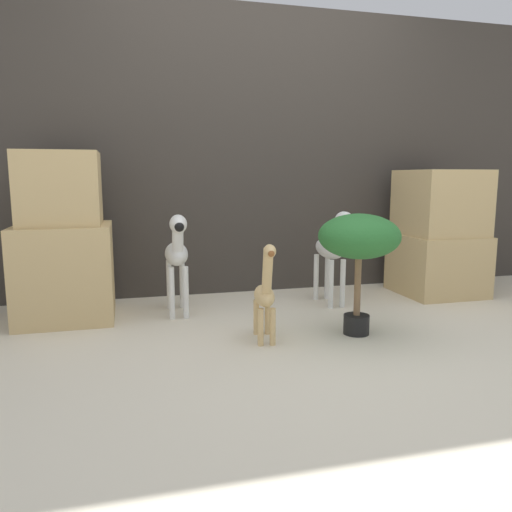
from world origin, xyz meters
The scene contains 8 objects.
ground_plane centered at (0.00, 0.00, 0.00)m, with size 14.00×14.00×0.00m, color beige.
wall_back centered at (0.00, 1.47, 1.10)m, with size 6.40×0.08×2.20m.
rock_pillar_left centered at (-1.38, 0.98, 0.49)m, with size 0.59×0.59×1.07m.
rock_pillar_right centered at (1.38, 0.98, 0.47)m, with size 0.59×0.59×0.97m.
zebra_right centered at (0.43, 0.85, 0.43)m, with size 0.16×0.53×0.69m.
zebra_left centered at (-0.67, 0.86, 0.43)m, with size 0.16×0.53×0.69m.
giraffe_figurine centered at (-0.25, 0.20, 0.28)m, with size 0.15×0.42×0.58m.
potted_palm_front centered at (0.30, 0.20, 0.56)m, with size 0.47×0.47×0.71m.
Camera 1 is at (-0.99, -2.39, 0.92)m, focal length 35.00 mm.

